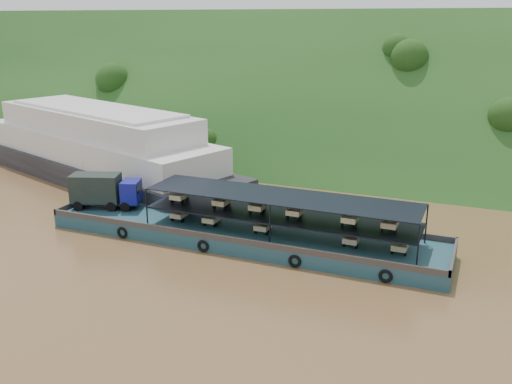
% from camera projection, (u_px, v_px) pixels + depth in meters
% --- Properties ---
extents(ground, '(160.00, 160.00, 0.00)m').
position_uv_depth(ground, '(264.00, 238.00, 50.22)').
color(ground, brown).
rests_on(ground, ground).
extents(hillside, '(140.00, 39.60, 39.60)m').
position_uv_depth(hillside, '(357.00, 153.00, 82.01)').
color(hillside, '#163915').
rests_on(hillside, ground).
extents(cargo_barge, '(35.10, 7.18, 4.54)m').
position_uv_depth(cargo_barge, '(231.00, 227.00, 49.74)').
color(cargo_barge, '#15444B').
rests_on(cargo_barge, ground).
extents(passenger_ferry, '(43.41, 23.82, 8.56)m').
position_uv_depth(passenger_ferry, '(98.00, 147.00, 68.54)').
color(passenger_ferry, black).
rests_on(passenger_ferry, ground).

